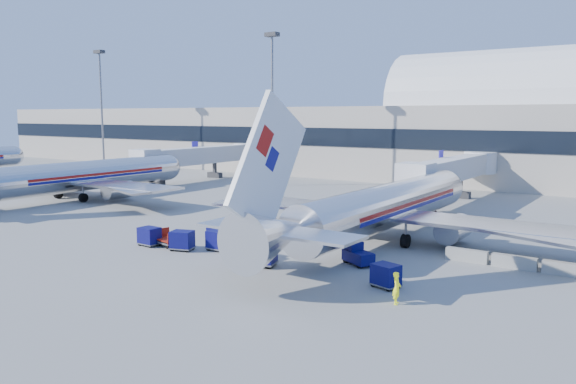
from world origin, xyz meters
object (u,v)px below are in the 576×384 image
Objects in this scene: mast_west at (272,87)px; cart_solo_near at (261,252)px; mast_far_west at (101,93)px; cart_train_b at (182,240)px; tug_lead at (250,249)px; cart_solo_far at (386,275)px; jetbridge_near at (455,169)px; tug_left at (217,228)px; barrier_far at (567,269)px; tug_right at (357,254)px; cart_open_red at (169,240)px; jetbridge_mid at (206,155)px; barrier_mid at (514,262)px; cart_train_c at (149,236)px; airliner_main at (382,207)px; barrier_near at (467,255)px; ramp_worker at (397,288)px; cart_train_a at (219,240)px; airliner_mid at (77,176)px.

mast_west reaches higher than cart_solo_near.
mast_far_west is 10.81× the size of cart_train_b.
cart_solo_far is (11.40, -0.84, 0.07)m from tug_lead.
jetbridge_near reaches higher than tug_left.
barrier_far is 1.55× the size of cart_solo_far.
tug_right reaches higher than cart_solo_far.
jetbridge_near is 10.39× the size of cart_open_red.
cart_train_b is (-26.15, -9.35, 0.38)m from barrier_far.
mast_far_west reaches higher than tug_left.
jetbridge_near reaches higher than tug_lead.
jetbridge_mid reaches higher than barrier_far.
mast_west is (14.40, -0.81, 10.86)m from jetbridge_mid.
tug_right is 1.26× the size of tug_left.
mast_west is 7.53× the size of barrier_mid.
barrier_far is at bearing 24.84° from tug_lead.
tug_left is at bearing 75.08° from cart_train_c.
mast_west is 38.46m from tug_left.
cart_train_b is (-9.15, -38.16, -3.10)m from jetbridge_near.
jetbridge_near is at bearing -21.18° from tug_left.
mast_far_west reaches higher than airliner_main.
barrier_near is at bearing 24.52° from cart_train_c.
ramp_worker is at bearing -61.72° from airliner_main.
tug_right reaches higher than barrier_far.
barrier_mid is at bearing 180.00° from barrier_far.
cart_solo_near reaches higher than cart_train_b.
tug_left is at bearing 86.19° from cart_train_b.
jetbridge_near is 37.29m from cart_train_a.
cart_open_red is (-21.50, -8.92, 0.01)m from barrier_near.
cart_train_a is at bearing 20.49° from cart_train_c.
tug_lead is 9.40m from cart_train_c.
cart_train_c is at bearing 70.39° from ramp_worker.
cart_train_c is at bearing 168.00° from cart_train_b.
jetbridge_near and jetbridge_mid have the same top height.
airliner_main is 42.00m from airliner_mid.
tug_left is (-13.07, -6.00, -2.30)m from airliner_main.
tug_right is 1.10× the size of cart_solo_near.
airliner_main is at bearing 13.44° from ramp_worker.
cart_train_a is at bearing -161.94° from barrier_far.
mast_far_west is at bearing 147.12° from cart_train_c.
airliner_main is at bearing -20.01° from mast_far_west.
barrier_mid is at bearing -19.00° from mast_far_west.
cart_solo_near is at bearing -152.46° from barrier_far.
cart_solo_far is (47.78, -11.61, -2.14)m from airliner_mid.
airliner_mid reaches higher than cart_solo_far.
tug_left is at bearing -45.88° from jetbridge_mid.
barrier_far is (3.30, 0.00, 0.00)m from barrier_mid.
airliner_mid is at bearing -162.83° from tug_right.
tug_left is (-7.45, 4.77, -0.08)m from tug_lead.
barrier_near is at bearing 180.00° from barrier_mid.
cart_train_b is 19.27m from ramp_worker.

